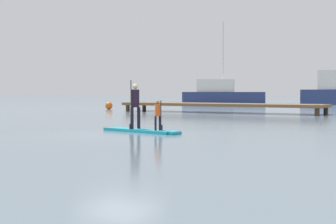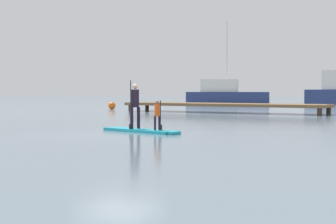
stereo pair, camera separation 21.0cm
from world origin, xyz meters
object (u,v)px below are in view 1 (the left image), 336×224
object	(u,v)px
paddler_adult	(135,103)
paddler_child_solo	(158,114)
mooring_buoy_far	(109,106)
paddleboard_near	(142,131)
fishing_boat_white_large	(222,95)

from	to	relation	value
paddler_adult	paddler_child_solo	xyz separation A→B (m)	(1.07, -0.22, -0.35)
paddler_adult	mooring_buoy_far	bearing A→B (deg)	128.52
paddler_child_solo	paddler_adult	bearing A→B (deg)	168.32
mooring_buoy_far	paddler_adult	bearing A→B (deg)	-51.48
paddleboard_near	mooring_buoy_far	world-z (taller)	mooring_buoy_far
paddler_adult	fishing_boat_white_large	size ratio (longest dim) A/B	0.19
paddler_child_solo	mooring_buoy_far	xyz separation A→B (m)	(-15.00, 17.72, -0.38)
paddleboard_near	paddler_adult	bearing A→B (deg)	168.52
mooring_buoy_far	paddleboard_near	bearing A→B (deg)	-50.97
paddleboard_near	fishing_boat_white_large	bearing A→B (deg)	109.80
paddler_child_solo	mooring_buoy_far	distance (m)	23.22
fishing_boat_white_large	mooring_buoy_far	xyz separation A→B (m)	(-0.91, -19.45, -0.73)
paddleboard_near	fishing_boat_white_large	distance (m)	39.35
fishing_boat_white_large	paddleboard_near	bearing A→B (deg)	-70.20
paddler_adult	paddler_child_solo	bearing A→B (deg)	-11.68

